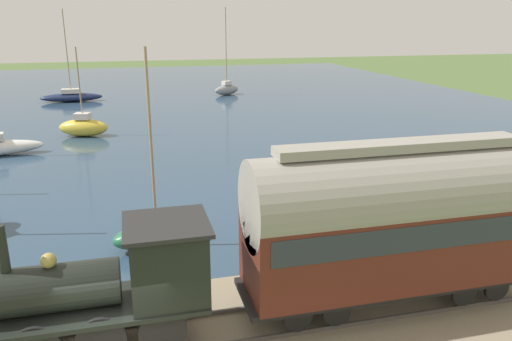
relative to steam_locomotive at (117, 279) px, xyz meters
The scene contains 9 objects.
harbor_water 43.05m from the steam_locomotive, ahead, with size 80.00×80.00×0.01m.
steam_locomotive is the anchor object (origin of this frame).
passenger_coach 7.33m from the steam_locomotive, 90.00° to the right, with size 2.37×8.44×4.64m.
sailboat_yellow 26.92m from the steam_locomotive, ahead, with size 2.39×3.83×6.39m.
sailboat_navy 44.45m from the steam_locomotive, ahead, with size 1.87×6.24×9.27m.
sailboat_gray 46.41m from the steam_locomotive, 14.41° to the right, with size 2.56×3.43×9.55m.
sailboat_green 6.84m from the steam_locomotive, 10.84° to the right, with size 2.16×3.53×7.33m.
rowboat_mid_harbor 12.48m from the steam_locomotive, 36.46° to the right, with size 2.29×2.40×0.38m.
rowboat_near_shore 12.65m from the steam_locomotive, 48.89° to the right, with size 0.98×2.18×0.49m.
Camera 1 is at (-9.69, -0.67, 8.17)m, focal length 35.00 mm.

